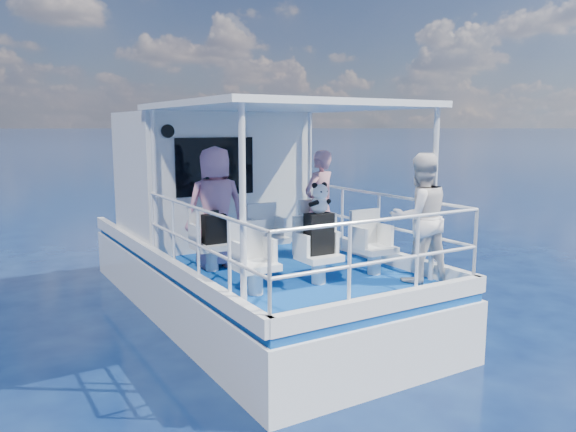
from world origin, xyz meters
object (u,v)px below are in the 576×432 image
object	(u,v)px
backpack_center	(319,234)
passenger_stbd_aft	(420,218)
panda	(319,198)
passenger_port_fwd	(216,207)

from	to	relation	value
backpack_center	passenger_stbd_aft	bearing A→B (deg)	-25.76
passenger_stbd_aft	panda	distance (m)	1.31
backpack_center	panda	xyz separation A→B (m)	(0.01, 0.01, 0.45)
passenger_stbd_aft	panda	size ratio (longest dim) A/B	4.30
passenger_port_fwd	panda	xyz separation A→B (m)	(0.77, -1.44, 0.24)
passenger_port_fwd	panda	size ratio (longest dim) A/B	4.45
passenger_port_fwd	panda	distance (m)	1.66
panda	backpack_center	bearing A→B (deg)	-132.89
passenger_stbd_aft	panda	world-z (taller)	passenger_stbd_aft
passenger_stbd_aft	backpack_center	distance (m)	1.30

